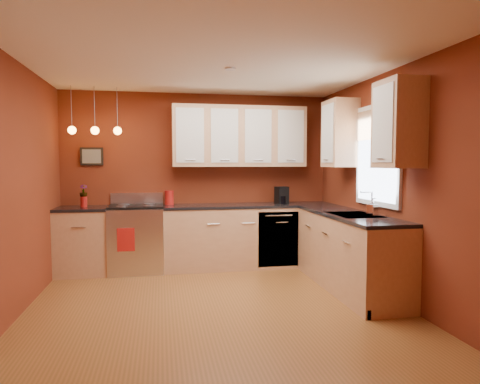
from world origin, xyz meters
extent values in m
plane|color=brown|center=(0.00, 0.00, 0.00)|extent=(4.20, 4.20, 0.00)
cube|color=white|center=(0.00, 0.00, 2.60)|extent=(4.00, 4.20, 0.02)
cube|color=maroon|center=(0.00, 2.10, 1.30)|extent=(4.00, 0.02, 2.60)
cube|color=maroon|center=(0.00, -2.10, 1.30)|extent=(4.00, 0.02, 2.60)
cube|color=maroon|center=(-2.00, 0.00, 1.30)|extent=(0.02, 4.20, 2.60)
cube|color=maroon|center=(2.00, 0.00, 1.30)|extent=(0.02, 4.20, 2.60)
cube|color=tan|center=(-1.65, 1.80, 0.45)|extent=(0.70, 0.60, 0.90)
cube|color=tan|center=(0.73, 1.80, 0.45)|extent=(2.54, 0.60, 0.90)
cube|color=tan|center=(1.70, 0.45, 0.45)|extent=(0.60, 2.10, 0.90)
cube|color=black|center=(-1.65, 1.80, 0.92)|extent=(0.70, 0.62, 0.04)
cube|color=black|center=(0.73, 1.80, 0.92)|extent=(2.54, 0.62, 0.04)
cube|color=black|center=(1.70, 0.45, 0.92)|extent=(0.62, 2.10, 0.04)
cube|color=silver|center=(-0.92, 1.80, 0.46)|extent=(0.76, 0.64, 0.92)
cube|color=black|center=(-0.92, 1.50, 0.48)|extent=(0.55, 0.02, 0.32)
cylinder|color=silver|center=(-0.92, 1.49, 0.72)|extent=(0.60, 0.02, 0.02)
cube|color=black|center=(-0.92, 1.80, 0.94)|extent=(0.76, 0.60, 0.03)
cylinder|color=gray|center=(-1.10, 1.66, 0.95)|extent=(0.16, 0.16, 0.01)
cylinder|color=gray|center=(-0.74, 1.66, 0.95)|extent=(0.16, 0.16, 0.01)
cylinder|color=gray|center=(-1.10, 1.94, 0.95)|extent=(0.16, 0.16, 0.01)
cylinder|color=gray|center=(-0.74, 1.94, 0.95)|extent=(0.16, 0.16, 0.01)
cube|color=silver|center=(-0.92, 2.10, 1.03)|extent=(0.76, 0.04, 0.16)
cube|color=silver|center=(1.10, 1.51, 0.45)|extent=(0.60, 0.02, 0.80)
cube|color=gray|center=(1.70, 0.30, 0.92)|extent=(0.50, 0.70, 0.05)
cube|color=black|center=(1.70, 0.47, 0.91)|extent=(0.42, 0.30, 0.02)
cube|color=black|center=(1.70, 0.13, 0.91)|extent=(0.42, 0.30, 0.02)
cylinder|color=silver|center=(1.92, 0.30, 1.08)|extent=(0.02, 0.02, 0.28)
cylinder|color=silver|center=(1.85, 0.30, 1.21)|extent=(0.16, 0.02, 0.02)
cube|color=white|center=(1.98, 0.30, 1.65)|extent=(0.04, 1.02, 1.22)
cube|color=white|center=(1.97, 0.30, 1.65)|extent=(0.01, 0.90, 1.10)
cube|color=#A47D52|center=(1.95, 0.30, 2.02)|extent=(0.02, 0.96, 0.36)
cube|color=tan|center=(0.60, 1.93, 1.95)|extent=(2.00, 0.35, 0.90)
cube|color=tan|center=(1.82, 0.32, 1.95)|extent=(0.35, 1.95, 0.90)
cube|color=black|center=(-1.55, 2.08, 1.65)|extent=(0.32, 0.03, 0.26)
cylinder|color=gray|center=(-1.75, 1.75, 2.30)|extent=(0.01, 0.01, 0.60)
sphere|color=#FFA53F|center=(-1.75, 1.75, 2.00)|extent=(0.11, 0.11, 0.11)
cylinder|color=gray|center=(-1.45, 1.75, 2.30)|extent=(0.01, 0.01, 0.60)
sphere|color=#FFA53F|center=(-1.45, 1.75, 2.00)|extent=(0.11, 0.11, 0.11)
cylinder|color=gray|center=(-1.15, 1.75, 2.30)|extent=(0.01, 0.01, 0.60)
sphere|color=#FFA53F|center=(-1.15, 1.75, 2.00)|extent=(0.11, 0.11, 0.11)
cylinder|color=#AA1612|center=(-0.45, 1.95, 1.04)|extent=(0.13, 0.13, 0.19)
cylinder|color=#AA1612|center=(-0.45, 1.95, 1.14)|extent=(0.14, 0.14, 0.02)
cylinder|color=#AA1612|center=(-1.63, 1.80, 1.01)|extent=(0.09, 0.09, 0.15)
imported|color=#AA1612|center=(-1.63, 1.80, 1.16)|extent=(0.13, 0.13, 0.19)
cube|color=black|center=(1.24, 1.84, 1.07)|extent=(0.21, 0.19, 0.25)
cylinder|color=black|center=(1.24, 1.78, 1.00)|extent=(0.12, 0.12, 0.12)
imported|color=silver|center=(1.82, 0.09, 1.05)|extent=(0.13, 0.13, 0.21)
cube|color=#AA1612|center=(-1.04, 1.47, 0.52)|extent=(0.23, 0.02, 0.31)
camera|label=1|loc=(-0.57, -4.42, 1.55)|focal=32.00mm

